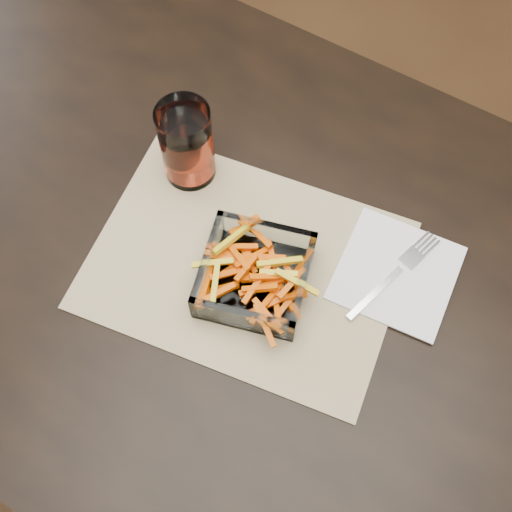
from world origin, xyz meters
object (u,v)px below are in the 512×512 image
at_px(dining_table, 285,305).
at_px(fork, 396,273).
at_px(tumbler, 187,146).
at_px(glass_bowl, 255,276).

xyz_separation_m(dining_table, fork, (0.13, 0.09, 0.10)).
bearing_deg(tumbler, dining_table, -21.13).
bearing_deg(glass_bowl, fork, 35.32).
relative_size(glass_bowl, tumbler, 1.30).
height_order(tumbler, fork, tumbler).
bearing_deg(glass_bowl, dining_table, 32.23).
xyz_separation_m(dining_table, tumbler, (-0.23, 0.09, 0.16)).
bearing_deg(dining_table, fork, 36.25).
height_order(dining_table, glass_bowl, glass_bowl).
bearing_deg(fork, glass_bowl, -129.75).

